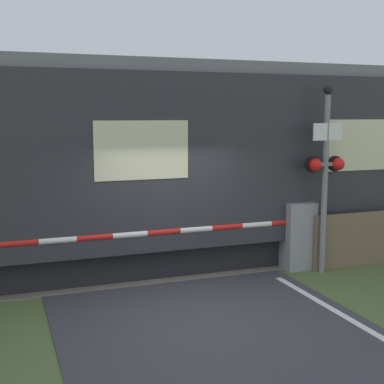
{
  "coord_description": "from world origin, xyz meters",
  "views": [
    {
      "loc": [
        -2.83,
        -7.48,
        3.05
      ],
      "look_at": [
        0.67,
        2.09,
        1.56
      ],
      "focal_mm": 50.0,
      "sensor_mm": 36.0,
      "label": 1
    }
  ],
  "objects": [
    {
      "name": "crossing_barrier",
      "position": [
        2.23,
        1.49,
        0.72
      ],
      "size": [
        5.96,
        0.44,
        1.33
      ],
      "color": "gray",
      "rests_on": "ground_plane"
    },
    {
      "name": "signal_post",
      "position": [
        3.0,
        1.09,
        2.05
      ],
      "size": [
        0.81,
        0.26,
        3.59
      ],
      "color": "gray",
      "rests_on": "ground_plane"
    },
    {
      "name": "track_bed",
      "position": [
        0.0,
        3.05,
        0.02
      ],
      "size": [
        36.0,
        3.2,
        0.13
      ],
      "color": "#666056",
      "rests_on": "ground_plane"
    },
    {
      "name": "roadside_fence",
      "position": [
        4.21,
        1.21,
        0.55
      ],
      "size": [
        2.64,
        0.06,
        1.1
      ],
      "color": "#726047",
      "rests_on": "ground_plane"
    },
    {
      "name": "ground_plane",
      "position": [
        0.0,
        0.0,
        0.0
      ],
      "size": [
        80.0,
        80.0,
        0.0
      ],
      "primitive_type": "plane",
      "color": "#4C6033"
    },
    {
      "name": "train",
      "position": [
        -0.48,
        3.05,
        2.06
      ],
      "size": [
        16.7,
        3.2,
        4.02
      ],
      "color": "black",
      "rests_on": "ground_plane"
    }
  ]
}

